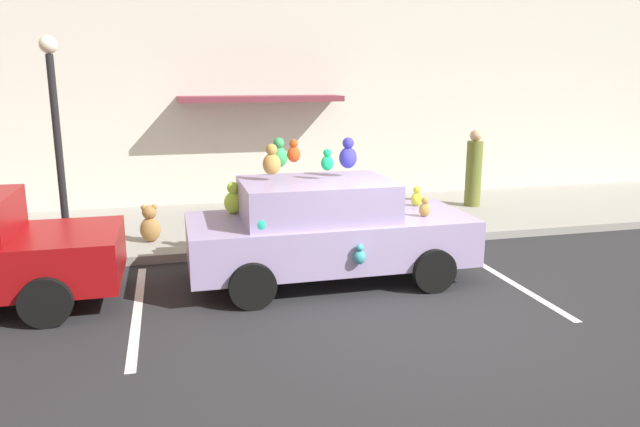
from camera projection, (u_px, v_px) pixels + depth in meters
name	position (u px, v px, depth m)	size (l,w,h in m)	color
ground_plane	(407.00, 314.00, 7.84)	(60.00, 60.00, 0.00)	#262628
sidewalk	(316.00, 221.00, 12.55)	(24.00, 4.00, 0.15)	gray
storefront_building	(294.00, 69.00, 13.87)	(24.00, 1.25, 6.40)	beige
parking_stripe_front	(503.00, 277.00, 9.26)	(0.12, 3.60, 0.01)	silver
parking_stripe_rear	(138.00, 310.00, 7.96)	(0.12, 3.60, 0.01)	silver
plush_covered_car	(326.00, 228.00, 8.98)	(4.21, 2.00, 2.14)	#9D8BBA
teddy_bear_on_sidewalk	(150.00, 225.00, 10.62)	(0.36, 0.30, 0.68)	#9E723D
street_lamp_post	(56.00, 122.00, 9.51)	(0.28, 0.28, 3.51)	black
pedestrian_near_shopfront	(474.00, 171.00, 13.48)	(0.36, 0.36, 1.72)	olive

